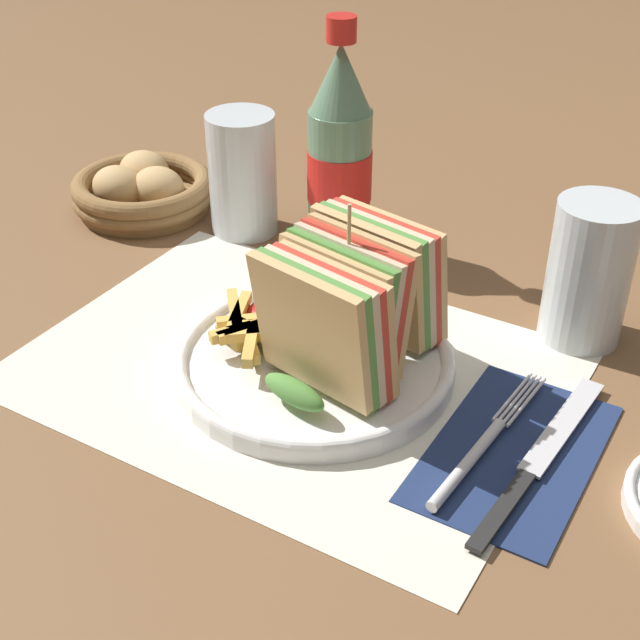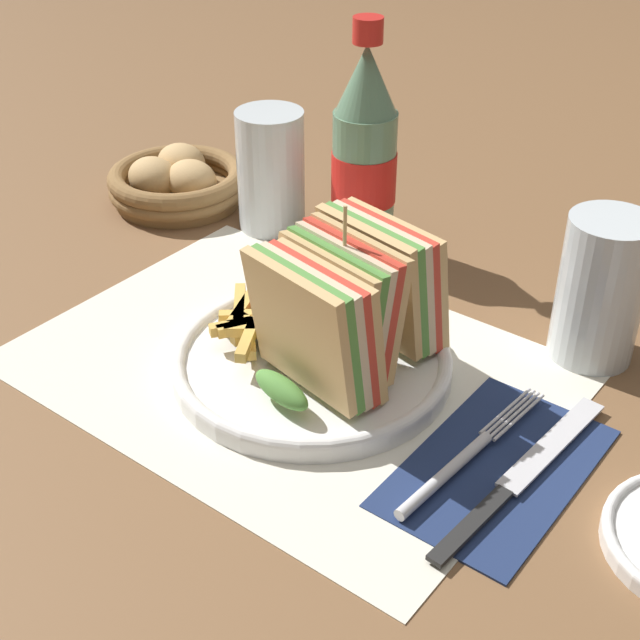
{
  "view_description": "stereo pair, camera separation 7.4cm",
  "coord_description": "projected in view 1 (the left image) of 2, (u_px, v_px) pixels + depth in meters",
  "views": [
    {
      "loc": [
        0.31,
        -0.51,
        0.45
      ],
      "look_at": [
        -0.0,
        0.02,
        0.04
      ],
      "focal_mm": 50.0,
      "sensor_mm": 36.0,
      "label": 1
    },
    {
      "loc": [
        0.37,
        -0.47,
        0.45
      ],
      "look_at": [
        -0.0,
        0.02,
        0.04
      ],
      "focal_mm": 50.0,
      "sensor_mm": 36.0,
      "label": 2
    }
  ],
  "objects": [
    {
      "name": "glass_far",
      "position": [
        243.0,
        182.0,
        0.93
      ],
      "size": [
        0.07,
        0.07,
        0.13
      ],
      "color": "silver",
      "rests_on": "ground_plane"
    },
    {
      "name": "ground_plane",
      "position": [
        314.0,
        371.0,
        0.75
      ],
      "size": [
        4.0,
        4.0,
        0.0
      ],
      "primitive_type": "plane",
      "color": "brown"
    },
    {
      "name": "napkin",
      "position": [
        514.0,
        452.0,
        0.66
      ],
      "size": [
        0.11,
        0.19,
        0.0
      ],
      "color": "navy",
      "rests_on": "ground_plane"
    },
    {
      "name": "glass_near",
      "position": [
        589.0,
        273.0,
        0.76
      ],
      "size": [
        0.07,
        0.07,
        0.13
      ],
      "color": "silver",
      "rests_on": "ground_plane"
    },
    {
      "name": "fries_pile",
      "position": [
        253.0,
        328.0,
        0.75
      ],
      "size": [
        0.09,
        0.1,
        0.02
      ],
      "color": "gold",
      "rests_on": "plate_main"
    },
    {
      "name": "coke_bottle_near",
      "position": [
        340.0,
        155.0,
        0.88
      ],
      "size": [
        0.06,
        0.06,
        0.24
      ],
      "color": "slate",
      "rests_on": "ground_plane"
    },
    {
      "name": "bread_basket",
      "position": [
        142.0,
        190.0,
        0.99
      ],
      "size": [
        0.16,
        0.16,
        0.06
      ],
      "color": "olive",
      "rests_on": "ground_plane"
    },
    {
      "name": "club_sandwich",
      "position": [
        348.0,
        304.0,
        0.7
      ],
      "size": [
        0.12,
        0.18,
        0.14
      ],
      "color": "tan",
      "rests_on": "plate_main"
    },
    {
      "name": "knife",
      "position": [
        539.0,
        459.0,
        0.65
      ],
      "size": [
        0.03,
        0.22,
        0.0
      ],
      "rotation": [
        0.0,
        0.0,
        -0.07
      ],
      "color": "black",
      "rests_on": "napkin"
    },
    {
      "name": "ketchup_blob",
      "position": [
        272.0,
        314.0,
        0.77
      ],
      "size": [
        0.05,
        0.04,
        0.02
      ],
      "color": "maroon",
      "rests_on": "plate_main"
    },
    {
      "name": "plate_main",
      "position": [
        308.0,
        361.0,
        0.74
      ],
      "size": [
        0.23,
        0.23,
        0.02
      ],
      "color": "white",
      "rests_on": "ground_plane"
    },
    {
      "name": "placemat",
      "position": [
        292.0,
        369.0,
        0.75
      ],
      "size": [
        0.44,
        0.32,
        0.0
      ],
      "color": "silver",
      "rests_on": "ground_plane"
    },
    {
      "name": "fork",
      "position": [
        479.0,
        449.0,
        0.65
      ],
      "size": [
        0.02,
        0.18,
        0.01
      ],
      "rotation": [
        0.0,
        0.0,
        -0.07
      ],
      "color": "silver",
      "rests_on": "napkin"
    }
  ]
}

